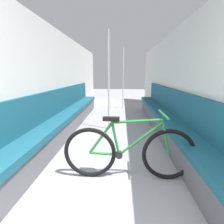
{
  "coord_description": "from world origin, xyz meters",
  "views": [
    {
      "loc": [
        0.15,
        -0.51,
        1.3
      ],
      "look_at": [
        -0.06,
        3.19,
        0.5
      ],
      "focal_mm": 28.0,
      "sensor_mm": 36.0,
      "label": 1
    }
  ],
  "objects_px": {
    "bicycle": "(129,152)",
    "grab_pole_far": "(109,83)",
    "bench_seat_row_left": "(66,117)",
    "grab_pole_near": "(123,79)",
    "bench_seat_row_right": "(166,119)"
  },
  "relations": [
    {
      "from": "bench_seat_row_left",
      "to": "grab_pole_far",
      "type": "bearing_deg",
      "value": 13.77
    },
    {
      "from": "bench_seat_row_left",
      "to": "grab_pole_near",
      "type": "height_order",
      "value": "grab_pole_near"
    },
    {
      "from": "bench_seat_row_left",
      "to": "grab_pole_near",
      "type": "relative_size",
      "value": 2.44
    },
    {
      "from": "bench_seat_row_left",
      "to": "bench_seat_row_right",
      "type": "distance_m",
      "value": 2.26
    },
    {
      "from": "grab_pole_near",
      "to": "grab_pole_far",
      "type": "height_order",
      "value": "same"
    },
    {
      "from": "bicycle",
      "to": "bench_seat_row_right",
      "type": "bearing_deg",
      "value": 81.27
    },
    {
      "from": "bicycle",
      "to": "grab_pole_near",
      "type": "height_order",
      "value": "grab_pole_near"
    },
    {
      "from": "bicycle",
      "to": "grab_pole_far",
      "type": "distance_m",
      "value": 2.22
    },
    {
      "from": "bench_seat_row_left",
      "to": "grab_pole_near",
      "type": "distance_m",
      "value": 3.24
    },
    {
      "from": "bench_seat_row_left",
      "to": "bicycle",
      "type": "relative_size",
      "value": 3.36
    },
    {
      "from": "bicycle",
      "to": "grab_pole_far",
      "type": "height_order",
      "value": "grab_pole_far"
    },
    {
      "from": "bicycle",
      "to": "grab_pole_near",
      "type": "relative_size",
      "value": 0.73
    },
    {
      "from": "bench_seat_row_right",
      "to": "grab_pole_near",
      "type": "distance_m",
      "value": 3.1
    },
    {
      "from": "bench_seat_row_right",
      "to": "bicycle",
      "type": "distance_m",
      "value": 2.02
    },
    {
      "from": "bench_seat_row_left",
      "to": "grab_pole_far",
      "type": "relative_size",
      "value": 2.44
    }
  ]
}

